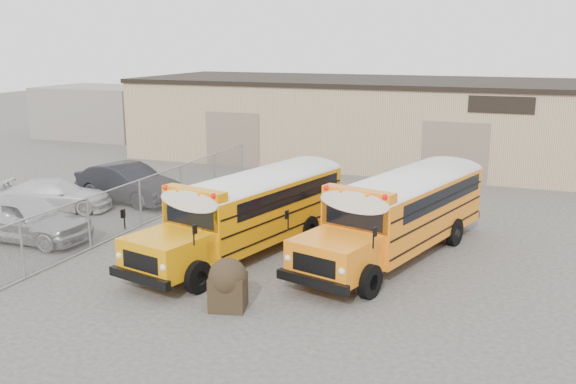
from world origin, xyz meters
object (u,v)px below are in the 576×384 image
(tarp_bundle, at_px, (228,283))
(car_white, at_px, (56,195))
(school_bus_left, at_px, (336,177))
(school_bus_right, at_px, (467,178))
(car_dark, at_px, (128,183))
(car_silver, at_px, (26,218))

(tarp_bundle, distance_m, car_white, 12.72)
(school_bus_left, height_order, tarp_bundle, school_bus_left)
(car_white, bearing_deg, school_bus_right, -92.59)
(school_bus_left, height_order, car_dark, school_bus_left)
(car_white, bearing_deg, tarp_bundle, -140.48)
(school_bus_left, relative_size, tarp_bundle, 6.81)
(school_bus_right, xyz_separation_m, car_dark, (-13.87, -2.71, -0.74))
(school_bus_right, height_order, car_silver, school_bus_right)
(tarp_bundle, bearing_deg, car_white, 149.86)
(school_bus_right, height_order, car_white, school_bus_right)
(school_bus_right, height_order, car_dark, school_bus_right)
(tarp_bundle, bearing_deg, car_dark, 136.24)
(school_bus_left, xyz_separation_m, tarp_bundle, (0.14, -9.92, -0.83))
(car_silver, xyz_separation_m, car_white, (-1.86, 3.66, -0.16))
(school_bus_right, relative_size, car_white, 2.14)
(school_bus_right, relative_size, car_silver, 2.01)
(car_silver, bearing_deg, school_bus_left, -51.48)
(car_white, bearing_deg, car_dark, -59.48)
(school_bus_right, xyz_separation_m, car_white, (-15.77, -5.05, -0.92))
(school_bus_right, height_order, tarp_bundle, school_bus_right)
(car_white, relative_size, car_dark, 0.89)
(tarp_bundle, xyz_separation_m, car_dark, (-9.11, 8.72, 0.12))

